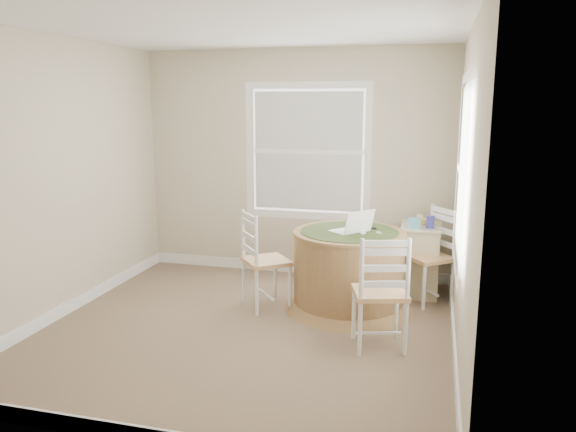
% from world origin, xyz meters
% --- Properties ---
extents(room, '(3.64, 3.64, 2.64)m').
position_xyz_m(room, '(0.17, 0.16, 1.30)').
color(room, '#836A53').
rests_on(room, ground).
extents(round_table, '(1.27, 1.27, 0.78)m').
position_xyz_m(round_table, '(0.80, 0.78, 0.42)').
color(round_table, olive).
rests_on(round_table, ground).
extents(chair_left, '(0.58, 0.58, 0.95)m').
position_xyz_m(chair_left, '(0.01, 0.61, 0.47)').
color(chair_left, white).
rests_on(chair_left, ground).
extents(chair_near, '(0.52, 0.50, 0.95)m').
position_xyz_m(chair_near, '(1.18, -0.05, 0.47)').
color(chair_near, white).
rests_on(chair_near, ground).
extents(chair_right, '(0.57, 0.58, 0.95)m').
position_xyz_m(chair_right, '(1.54, 1.17, 0.47)').
color(chair_right, white).
rests_on(chair_right, ground).
extents(laptop, '(0.45, 0.45, 0.24)m').
position_xyz_m(laptop, '(0.82, 0.76, 0.81)').
color(laptop, white).
rests_on(laptop, round_table).
extents(mouse, '(0.09, 0.11, 0.03)m').
position_xyz_m(mouse, '(0.94, 0.72, 0.79)').
color(mouse, white).
rests_on(mouse, round_table).
extents(phone, '(0.07, 0.10, 0.02)m').
position_xyz_m(phone, '(1.08, 0.78, 0.78)').
color(phone, '#B7BABF').
rests_on(phone, round_table).
extents(keys, '(0.07, 0.07, 0.02)m').
position_xyz_m(keys, '(1.01, 0.92, 0.78)').
color(keys, black).
rests_on(keys, round_table).
extents(corner_chest, '(0.41, 0.56, 0.74)m').
position_xyz_m(corner_chest, '(1.46, 1.41, 0.37)').
color(corner_chest, beige).
rests_on(corner_chest, ground).
extents(tissue_box, '(0.12, 0.12, 0.10)m').
position_xyz_m(tissue_box, '(1.39, 1.29, 0.79)').
color(tissue_box, '#57A3C9').
rests_on(tissue_box, corner_chest).
extents(box_yellow, '(0.15, 0.10, 0.06)m').
position_xyz_m(box_yellow, '(1.50, 1.47, 0.77)').
color(box_yellow, '#E5C551').
rests_on(box_yellow, corner_chest).
extents(box_blue, '(0.08, 0.08, 0.12)m').
position_xyz_m(box_blue, '(1.54, 1.34, 0.80)').
color(box_blue, '#353194').
rests_on(box_blue, corner_chest).
extents(cup_cream, '(0.07, 0.07, 0.09)m').
position_xyz_m(cup_cream, '(1.44, 1.52, 0.78)').
color(cup_cream, beige).
rests_on(cup_cream, corner_chest).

